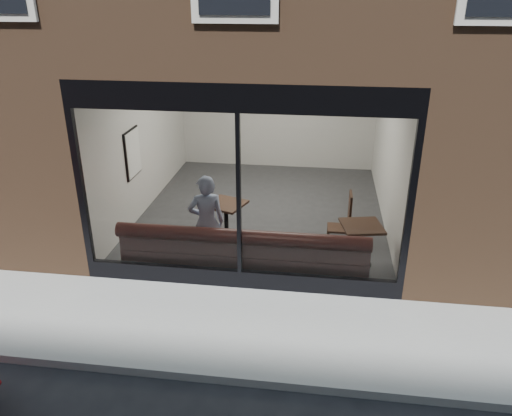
# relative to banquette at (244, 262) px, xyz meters

# --- Properties ---
(ground) EXTENTS (120.00, 120.00, 0.00)m
(ground) POSITION_rel_banquette_xyz_m (0.00, -2.45, -0.23)
(ground) COLOR black
(ground) RESTS_ON ground
(sidewalk_near) EXTENTS (40.00, 2.00, 0.01)m
(sidewalk_near) POSITION_rel_banquette_xyz_m (0.00, -1.45, -0.22)
(sidewalk_near) COLOR gray
(sidewalk_near) RESTS_ON ground
(kerb_near) EXTENTS (40.00, 0.10, 0.12)m
(kerb_near) POSITION_rel_banquette_xyz_m (0.00, -2.50, -0.17)
(kerb_near) COLOR gray
(kerb_near) RESTS_ON ground
(host_building_pier_left) EXTENTS (2.50, 12.00, 3.20)m
(host_building_pier_left) POSITION_rel_banquette_xyz_m (-3.75, 5.55, 1.38)
(host_building_pier_left) COLOR brown
(host_building_pier_left) RESTS_ON ground
(host_building_pier_right) EXTENTS (2.50, 12.00, 3.20)m
(host_building_pier_right) POSITION_rel_banquette_xyz_m (3.75, 5.55, 1.38)
(host_building_pier_right) COLOR brown
(host_building_pier_right) RESTS_ON ground
(host_building_backfill) EXTENTS (5.00, 6.00, 3.20)m
(host_building_backfill) POSITION_rel_banquette_xyz_m (0.00, 8.55, 1.38)
(host_building_backfill) COLOR brown
(host_building_backfill) RESTS_ON ground
(cafe_floor) EXTENTS (6.00, 6.00, 0.00)m
(cafe_floor) POSITION_rel_banquette_xyz_m (0.00, 2.55, -0.21)
(cafe_floor) COLOR #2D2D30
(cafe_floor) RESTS_ON ground
(cafe_ceiling) EXTENTS (6.00, 6.00, 0.00)m
(cafe_ceiling) POSITION_rel_banquette_xyz_m (0.00, 2.55, 2.97)
(cafe_ceiling) COLOR white
(cafe_ceiling) RESTS_ON host_building_upper
(cafe_wall_back) EXTENTS (5.00, 0.00, 5.00)m
(cafe_wall_back) POSITION_rel_banquette_xyz_m (0.00, 5.54, 1.37)
(cafe_wall_back) COLOR silver
(cafe_wall_back) RESTS_ON ground
(cafe_wall_left) EXTENTS (0.00, 6.00, 6.00)m
(cafe_wall_left) POSITION_rel_banquette_xyz_m (-2.49, 2.55, 1.37)
(cafe_wall_left) COLOR silver
(cafe_wall_left) RESTS_ON ground
(cafe_wall_right) EXTENTS (0.00, 6.00, 6.00)m
(cafe_wall_right) POSITION_rel_banquette_xyz_m (2.49, 2.55, 1.37)
(cafe_wall_right) COLOR silver
(cafe_wall_right) RESTS_ON ground
(storefront_kick) EXTENTS (5.00, 0.10, 0.30)m
(storefront_kick) POSITION_rel_banquette_xyz_m (0.00, -0.40, -0.08)
(storefront_kick) COLOR black
(storefront_kick) RESTS_ON ground
(storefront_header) EXTENTS (5.00, 0.10, 0.40)m
(storefront_header) POSITION_rel_banquette_xyz_m (0.00, -0.40, 2.77)
(storefront_header) COLOR black
(storefront_header) RESTS_ON host_building_upper
(storefront_mullion) EXTENTS (0.06, 0.10, 2.50)m
(storefront_mullion) POSITION_rel_banquette_xyz_m (0.00, -0.40, 1.32)
(storefront_mullion) COLOR black
(storefront_mullion) RESTS_ON storefront_kick
(storefront_glass) EXTENTS (4.80, 0.00, 4.80)m
(storefront_glass) POSITION_rel_banquette_xyz_m (0.00, -0.43, 1.33)
(storefront_glass) COLOR white
(storefront_glass) RESTS_ON storefront_kick
(banquette) EXTENTS (4.00, 0.55, 0.45)m
(banquette) POSITION_rel_banquette_xyz_m (0.00, 0.00, 0.00)
(banquette) COLOR #331412
(banquette) RESTS_ON cafe_floor
(person) EXTENTS (0.69, 0.55, 1.64)m
(person) POSITION_rel_banquette_xyz_m (-0.65, 0.18, 0.60)
(person) COLOR #93A1C6
(person) RESTS_ON cafe_floor
(cafe_table_left) EXTENTS (0.82, 0.82, 0.04)m
(cafe_table_left) POSITION_rel_banquette_xyz_m (-0.51, 1.16, 0.52)
(cafe_table_left) COLOR black
(cafe_table_left) RESTS_ON cafe_floor
(cafe_table_right) EXTENTS (0.77, 0.77, 0.04)m
(cafe_table_right) POSITION_rel_banquette_xyz_m (1.90, 0.55, 0.52)
(cafe_table_right) COLOR black
(cafe_table_right) RESTS_ON cafe_floor
(cafe_chair_right) EXTENTS (0.41, 0.41, 0.04)m
(cafe_chair_right) POSITION_rel_banquette_xyz_m (1.56, 1.46, 0.01)
(cafe_chair_right) COLOR black
(cafe_chair_right) RESTS_ON cafe_floor
(wall_poster) EXTENTS (0.02, 0.66, 0.88)m
(wall_poster) POSITION_rel_banquette_xyz_m (-2.45, 1.81, 1.20)
(wall_poster) COLOR white
(wall_poster) RESTS_ON cafe_wall_left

